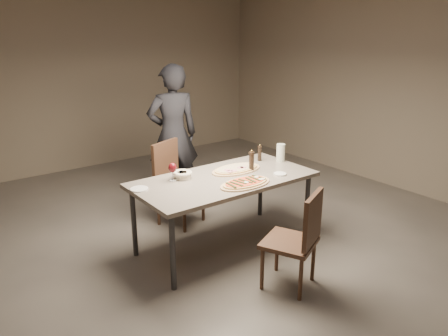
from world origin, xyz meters
TOP-DOWN VIEW (x-y plane):
  - room at (0.00, 0.00)m, footprint 7.00×7.00m
  - dining_table at (0.00, 0.00)m, footprint 1.80×0.90m
  - zucchini_pizza at (0.04, -0.28)m, footprint 0.55×0.30m
  - ham_pizza at (0.24, 0.10)m, footprint 0.58×0.32m
  - bread_basket at (-0.34, 0.23)m, footprint 0.20×0.20m
  - oil_dish at (0.51, -0.27)m, footprint 0.13×0.13m
  - pepper_mill_left at (0.35, -0.01)m, footprint 0.06×0.06m
  - pepper_mill_right at (0.66, 0.22)m, footprint 0.05×0.05m
  - carafe at (0.83, 0.07)m, footprint 0.09×0.09m
  - wine_glass at (-0.45, 0.23)m, footprint 0.08×0.08m
  - side_plate at (-0.82, 0.20)m, footprint 0.17×0.17m
  - chair_near at (0.05, -0.98)m, footprint 0.56×0.56m
  - chair_far at (-0.09, 0.84)m, footprint 0.58×0.58m
  - diner at (0.25, 1.40)m, footprint 0.73×0.58m

SIDE VIEW (x-z plane):
  - chair_near at x=0.05m, z-range 0.05..0.94m
  - chair_far at x=-0.09m, z-range 0.06..1.00m
  - dining_table at x=0.00m, z-range 0.32..1.07m
  - side_plate at x=-0.82m, z-range 0.75..0.76m
  - oil_dish at x=0.51m, z-range 0.75..0.77m
  - ham_pizza at x=0.24m, z-range 0.75..0.78m
  - zucchini_pizza at x=0.04m, z-range 0.74..0.79m
  - bread_basket at x=-0.34m, z-range 0.76..0.83m
  - pepper_mill_right at x=0.66m, z-range 0.74..0.93m
  - carafe at x=0.83m, z-range 0.75..0.95m
  - pepper_mill_left at x=0.35m, z-range 0.74..0.97m
  - wine_glass at x=-0.45m, z-range 0.79..0.97m
  - diner at x=0.25m, z-range 0.00..1.76m
  - room at x=0.00m, z-range -2.10..4.90m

